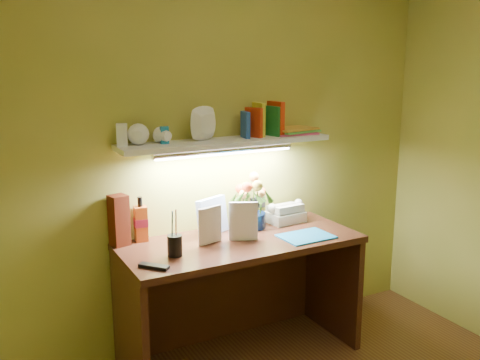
% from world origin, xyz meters
% --- Properties ---
extents(desk, '(1.40, 0.60, 0.75)m').
position_xyz_m(desk, '(0.00, 1.20, 0.38)').
color(desk, '#38180F').
rests_on(desk, ground).
extents(flower_bouquet, '(0.26, 0.26, 0.32)m').
position_xyz_m(flower_bouquet, '(0.17, 1.38, 0.91)').
color(flower_bouquet, '#091839').
rests_on(flower_bouquet, desk).
extents(telephone, '(0.24, 0.19, 0.14)m').
position_xyz_m(telephone, '(0.42, 1.38, 0.82)').
color(telephone, beige).
rests_on(telephone, desk).
extents(desk_clock, '(0.07, 0.04, 0.07)m').
position_xyz_m(desk_clock, '(0.53, 1.45, 0.79)').
color(desk_clock, '#AAAAAF').
rests_on(desk_clock, desk).
extents(whisky_bottle, '(0.08, 0.08, 0.26)m').
position_xyz_m(whisky_bottle, '(-0.51, 1.46, 0.88)').
color(whisky_bottle, '#C44C16').
rests_on(whisky_bottle, desk).
extents(whisky_box, '(0.11, 0.11, 0.29)m').
position_xyz_m(whisky_box, '(-0.64, 1.44, 0.89)').
color(whisky_box, '#4E180A').
rests_on(whisky_box, desk).
extents(pen_cup, '(0.09, 0.09, 0.19)m').
position_xyz_m(pen_cup, '(-0.43, 1.14, 0.85)').
color(pen_cup, black).
rests_on(pen_cup, desk).
extents(art_card, '(0.22, 0.13, 0.22)m').
position_xyz_m(art_card, '(-0.10, 1.38, 0.86)').
color(art_card, white).
rests_on(art_card, desk).
extents(tv_remote, '(0.14, 0.15, 0.02)m').
position_xyz_m(tv_remote, '(-0.59, 1.02, 0.76)').
color(tv_remote, black).
rests_on(tv_remote, desk).
extents(blue_folder, '(0.31, 0.23, 0.01)m').
position_xyz_m(blue_folder, '(0.36, 1.06, 0.75)').
color(blue_folder, '#1B8CD1').
rests_on(blue_folder, desk).
extents(desk_book_a, '(0.16, 0.05, 0.22)m').
position_xyz_m(desk_book_a, '(-0.26, 1.20, 0.86)').
color(desk_book_a, white).
rests_on(desk_book_a, desk).
extents(desk_book_b, '(0.16, 0.09, 0.23)m').
position_xyz_m(desk_book_b, '(-0.07, 1.22, 0.86)').
color(desk_book_b, white).
rests_on(desk_book_b, desk).
extents(wall_shelf, '(1.30, 0.29, 0.24)m').
position_xyz_m(wall_shelf, '(0.01, 1.38, 1.33)').
color(wall_shelf, white).
rests_on(wall_shelf, ground).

